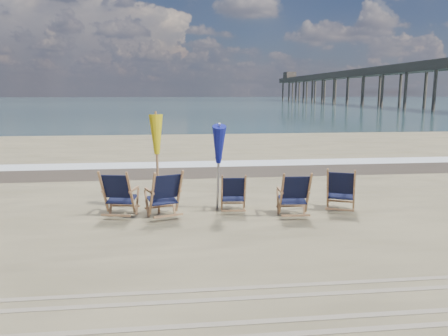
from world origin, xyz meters
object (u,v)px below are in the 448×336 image
object	(u,v)px
beach_chair_1	(180,193)
beach_chair_3	(308,195)
beach_chair_4	(354,191)
umbrella_yellow	(157,140)
beach_chair_0	(131,195)
beach_chair_2	(245,194)
umbrella_blue	(218,145)
fishing_pier	(376,82)

from	to	relation	value
beach_chair_1	beach_chair_3	bearing A→B (deg)	152.34
beach_chair_3	beach_chair_4	xyz separation A→B (m)	(1.10, 0.23, -0.00)
beach_chair_3	umbrella_yellow	size ratio (longest dim) A/B	0.47
beach_chair_0	umbrella_yellow	xyz separation A→B (m)	(0.55, 0.41, 1.10)
beach_chair_0	beach_chair_2	xyz separation A→B (m)	(2.44, 0.16, -0.08)
umbrella_blue	umbrella_yellow	bearing A→B (deg)	-179.78
beach_chair_4	beach_chair_0	bearing A→B (deg)	22.19
umbrella_yellow	umbrella_blue	bearing A→B (deg)	0.22
umbrella_yellow	umbrella_blue	xyz separation A→B (m)	(1.33, 0.01, -0.13)
beach_chair_1	beach_chair_2	world-z (taller)	beach_chair_1
beach_chair_2	beach_chair_3	distance (m)	1.37
beach_chair_3	fishing_pier	xyz separation A→B (m)	(36.36, 73.05, 4.14)
fishing_pier	beach_chair_1	bearing A→B (deg)	-118.25
beach_chair_2	beach_chair_4	bearing A→B (deg)	177.52
beach_chair_2	umbrella_yellow	xyz separation A→B (m)	(-1.89, 0.25, 1.17)
umbrella_yellow	beach_chair_1	bearing A→B (deg)	-41.43
beach_chair_2	beach_chair_1	bearing A→B (deg)	11.28
beach_chair_4	umbrella_blue	distance (m)	3.13
beach_chair_3	umbrella_blue	world-z (taller)	umbrella_blue
beach_chair_1	umbrella_blue	bearing A→B (deg)	-174.11
beach_chair_0	beach_chair_1	distance (m)	1.01
beach_chair_1	umbrella_yellow	world-z (taller)	umbrella_yellow
beach_chair_2	beach_chair_3	bearing A→B (deg)	161.79
beach_chair_1	umbrella_blue	xyz separation A→B (m)	(0.87, 0.41, 0.96)
umbrella_yellow	umbrella_blue	distance (m)	1.33
umbrella_blue	beach_chair_2	bearing A→B (deg)	-24.39
umbrella_blue	fishing_pier	size ratio (longest dim) A/B	0.01
beach_chair_1	beach_chair_4	xyz separation A→B (m)	(3.79, -0.15, -0.02)
beach_chair_4	umbrella_yellow	size ratio (longest dim) A/B	0.47
beach_chair_0	beach_chair_3	bearing A→B (deg)	-172.96
beach_chair_4	beach_chair_3	bearing A→B (deg)	35.94
beach_chair_3	fishing_pier	size ratio (longest dim) A/B	0.01
beach_chair_0	beach_chair_4	bearing A→B (deg)	-168.85
fishing_pier	beach_chair_0	bearing A→B (deg)	-118.87
beach_chair_0	umbrella_blue	xyz separation A→B (m)	(1.88, 0.41, 0.97)
beach_chair_1	beach_chair_3	xyz separation A→B (m)	(2.69, -0.38, -0.02)
beach_chair_3	umbrella_yellow	distance (m)	3.43
beach_chair_0	fishing_pier	distance (m)	83.08
beach_chair_1	beach_chair_2	distance (m)	1.44
beach_chair_2	umbrella_blue	distance (m)	1.21
beach_chair_2	umbrella_yellow	size ratio (longest dim) A/B	0.42
beach_chair_4	umbrella_blue	world-z (taller)	umbrella_blue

